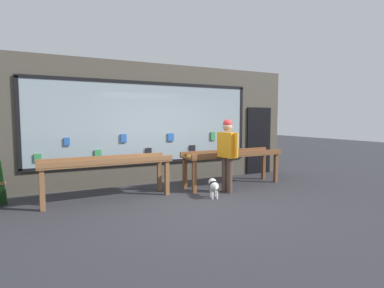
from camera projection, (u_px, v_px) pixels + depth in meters
The scene contains 6 objects.
ground_plane at pixel (198, 204), 6.15m from camera, with size 40.00×40.00×0.00m, color #2D2D33.
shopfront_facade at pixel (159, 124), 8.16m from camera, with size 8.22×0.29×3.21m.
display_table_left at pixel (108, 165), 6.41m from camera, with size 2.78×0.74×0.92m.
display_table_right at pixel (233, 157), 7.80m from camera, with size 2.78×0.77×0.92m.
person_browsing at pixel (227, 150), 7.03m from camera, with size 0.31×0.67×1.73m.
small_dog at pixel (214, 185), 6.63m from camera, with size 0.31×0.52×0.40m.
Camera 1 is at (-2.74, -5.37, 1.73)m, focal length 28.00 mm.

